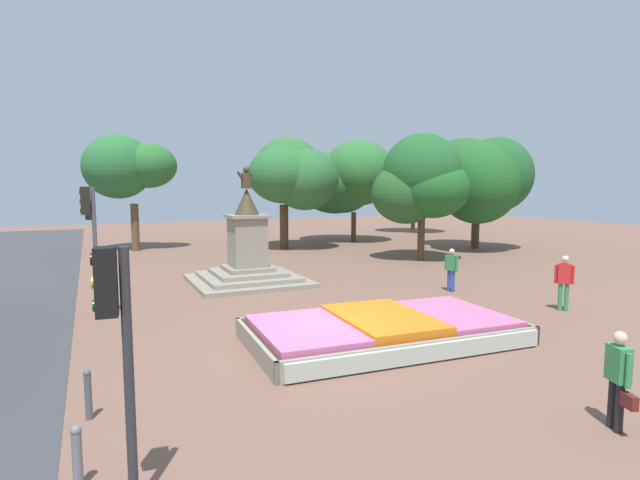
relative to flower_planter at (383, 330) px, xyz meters
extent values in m
plane|color=brown|center=(-1.61, 0.18, -0.29)|extent=(90.29, 90.29, 0.00)
cube|color=#38281C|center=(0.03, 0.06, -0.07)|extent=(6.75, 3.74, 0.43)
cube|color=gray|center=(-0.07, -1.68, -0.05)|extent=(6.77, 0.46, 0.47)
cube|color=gray|center=(0.12, 1.80, -0.05)|extent=(6.77, 0.46, 0.47)
cube|color=gray|center=(-3.31, 0.24, -0.05)|extent=(0.29, 3.59, 0.47)
cube|color=gray|center=(3.36, -0.12, -0.05)|extent=(0.29, 3.59, 0.47)
cube|color=#D86699|center=(-2.10, 0.17, 0.22)|extent=(2.29, 3.30, 0.15)
cube|color=orange|center=(0.03, 0.06, 0.25)|extent=(2.29, 3.30, 0.22)
cube|color=#D86699|center=(2.15, -0.05, 0.21)|extent=(2.29, 3.30, 0.13)
cube|color=#B2BCAD|center=(-0.07, -1.73, -0.05)|extent=(6.44, 0.55, 0.39)
cube|color=gray|center=(-0.89, 8.85, -0.20)|extent=(4.44, 4.44, 0.17)
cube|color=gray|center=(-0.89, 8.85, -0.03)|extent=(3.56, 3.56, 0.17)
cube|color=gray|center=(-0.89, 8.85, 0.14)|extent=(2.69, 2.69, 0.17)
cube|color=gray|center=(-0.89, 8.85, 0.30)|extent=(1.82, 1.82, 0.17)
cube|color=gray|center=(-0.89, 8.85, 1.37)|extent=(1.32, 1.32, 1.97)
cube|color=gray|center=(-0.89, 8.85, 2.42)|extent=(1.56, 1.56, 0.12)
cone|color=#473823|center=(-0.89, 8.85, 3.00)|extent=(0.99, 0.99, 1.05)
cylinder|color=#473823|center=(-0.89, 8.85, 3.83)|extent=(0.42, 0.42, 0.61)
sphere|color=#473823|center=(-0.89, 8.85, 4.27)|extent=(0.27, 0.27, 0.27)
cylinder|color=#473823|center=(-1.13, 8.74, 3.95)|extent=(0.44, 0.29, 0.50)
cylinder|color=#2D2D33|center=(-6.27, -4.38, 1.32)|extent=(0.12, 0.12, 3.22)
cube|color=black|center=(-6.47, -4.36, 2.53)|extent=(0.27, 0.30, 0.80)
cylinder|color=#4B0808|center=(-6.61, -4.35, 2.80)|extent=(0.04, 0.14, 0.14)
cylinder|color=yellow|center=(-6.61, -4.35, 2.53)|extent=(0.04, 0.14, 0.14)
cylinder|color=#0D4211|center=(-6.61, -4.35, 2.26)|extent=(0.04, 0.14, 0.14)
cylinder|color=#4C5156|center=(-6.51, 5.31, 1.66)|extent=(0.12, 0.12, 3.89)
cube|color=black|center=(-6.71, 5.32, 3.21)|extent=(0.26, 0.30, 0.80)
cylinder|color=red|center=(-6.84, 5.33, 3.47)|extent=(0.04, 0.14, 0.14)
cylinder|color=#543E08|center=(-6.84, 5.33, 3.21)|extent=(0.04, 0.14, 0.14)
cylinder|color=#0D4211|center=(-6.84, 5.33, 2.94)|extent=(0.04, 0.14, 0.14)
cylinder|color=#2D2D33|center=(-6.47, 14.01, 1.32)|extent=(0.12, 0.12, 3.21)
cube|color=black|center=(-6.67, 14.01, 2.52)|extent=(0.25, 0.28, 0.80)
cylinder|color=#4B0808|center=(-6.80, 14.00, 2.79)|extent=(0.03, 0.14, 0.14)
cylinder|color=yellow|center=(-6.80, 14.00, 2.52)|extent=(0.03, 0.14, 0.14)
cylinder|color=#0D4211|center=(-6.80, 14.00, 2.25)|extent=(0.03, 0.14, 0.14)
cylinder|color=black|center=(0.95, -5.43, 0.12)|extent=(0.13, 0.13, 0.81)
cylinder|color=black|center=(0.89, -5.60, 0.12)|extent=(0.13, 0.13, 0.81)
cube|color=#338C4C|center=(0.92, -5.51, 0.81)|extent=(0.34, 0.43, 0.58)
cylinder|color=#338C4C|center=(1.01, -5.29, 0.78)|extent=(0.09, 0.09, 0.55)
cylinder|color=#338C4C|center=(0.83, -5.74, 0.78)|extent=(0.09, 0.09, 0.55)
sphere|color=beige|center=(0.92, -5.51, 1.24)|extent=(0.21, 0.21, 0.21)
cube|color=#591E19|center=(0.81, -5.79, 0.32)|extent=(0.21, 0.30, 0.22)
cylinder|color=#264CA5|center=(5.44, 4.11, 0.11)|extent=(0.13, 0.13, 0.80)
cylinder|color=#264CA5|center=(5.48, 3.94, 0.11)|extent=(0.13, 0.13, 0.80)
cube|color=#338C4C|center=(5.46, 4.03, 0.80)|extent=(0.31, 0.42, 0.57)
cylinder|color=#338C4C|center=(5.40, 4.26, 0.77)|extent=(0.09, 0.09, 0.54)
cylinder|color=#338C4C|center=(5.52, 3.80, 0.77)|extent=(0.09, 0.09, 0.54)
sphere|color=beige|center=(5.46, 4.03, 1.22)|extent=(0.21, 0.21, 0.21)
cylinder|color=#338C4C|center=(6.85, 0.20, 0.15)|extent=(0.13, 0.13, 0.88)
cylinder|color=#338C4C|center=(6.73, 0.34, 0.15)|extent=(0.13, 0.13, 0.88)
cube|color=red|center=(6.79, 0.27, 0.90)|extent=(0.42, 0.43, 0.62)
cylinder|color=red|center=(6.95, 0.09, 0.87)|extent=(0.09, 0.09, 0.59)
cylinder|color=red|center=(6.63, 0.45, 0.87)|extent=(0.09, 0.09, 0.59)
sphere|color=beige|center=(6.79, 0.27, 1.35)|extent=(0.23, 0.23, 0.23)
cylinder|color=slate|center=(-6.90, -3.62, 0.08)|extent=(0.13, 0.13, 0.74)
sphere|color=slate|center=(-6.90, -3.62, 0.49)|extent=(0.14, 0.14, 0.14)
cylinder|color=#4C5156|center=(-6.77, -1.56, 0.10)|extent=(0.11, 0.11, 0.77)
sphere|color=#4C5156|center=(-6.77, -1.56, 0.51)|extent=(0.13, 0.13, 0.13)
cylinder|color=#4C3823|center=(4.42, 18.75, 1.09)|extent=(0.54, 0.54, 2.75)
ellipsoid|color=#2C6A32|center=(4.16, 18.19, 4.31)|extent=(4.25, 4.18, 3.49)
ellipsoid|color=#2D6833|center=(5.47, 17.87, 4.02)|extent=(4.15, 4.32, 3.77)
ellipsoid|color=#30682F|center=(4.87, 19.13, 4.98)|extent=(4.01, 4.22, 3.30)
cylinder|color=#4C3823|center=(9.15, 10.94, 0.89)|extent=(0.37, 0.37, 2.36)
ellipsoid|color=#205F26|center=(9.61, 10.65, 3.50)|extent=(3.78, 3.75, 3.09)
ellipsoid|color=#275827|center=(8.61, 11.57, 3.23)|extent=(3.76, 3.42, 3.22)
ellipsoid|color=#235E2A|center=(9.29, 11.16, 4.37)|extent=(4.01, 4.23, 3.96)
cylinder|color=#4C3823|center=(15.31, 13.69, 0.94)|extent=(0.49, 0.49, 2.46)
ellipsoid|color=#265B25|center=(15.04, 14.62, 4.77)|extent=(4.55, 4.56, 3.71)
ellipsoid|color=#215F26|center=(14.46, 12.63, 3.80)|extent=(4.93, 4.67, 4.85)
ellipsoid|color=#215A2B|center=(15.85, 12.66, 4.29)|extent=(4.70, 4.05, 4.52)
cylinder|color=#4C3823|center=(10.23, 20.29, 0.75)|extent=(0.35, 0.35, 2.08)
ellipsoid|color=#2F6E33|center=(10.47, 20.10, 4.52)|extent=(5.01, 5.24, 4.54)
ellipsoid|color=#2A6836|center=(9.27, 21.30, 3.83)|extent=(5.50, 5.47, 4.32)
ellipsoid|color=#306B2F|center=(9.80, 21.24, 3.93)|extent=(4.74, 4.65, 4.46)
cylinder|color=#4C3823|center=(17.91, 24.01, 1.08)|extent=(0.33, 0.33, 2.75)
ellipsoid|color=#215927|center=(18.62, 24.36, 4.88)|extent=(4.50, 3.83, 3.46)
ellipsoid|color=#225F27|center=(18.65, 23.47, 4.62)|extent=(4.39, 4.11, 3.31)
ellipsoid|color=#245A26|center=(17.55, 25.02, 4.60)|extent=(4.67, 4.06, 3.70)
cylinder|color=brown|center=(-4.16, 21.47, 1.14)|extent=(0.46, 0.46, 2.85)
ellipsoid|color=#2C6C2F|center=(-3.27, 21.67, 4.86)|extent=(3.45, 3.09, 2.71)
ellipsoid|color=#2A6C35|center=(-4.94, 22.14, 4.78)|extent=(4.10, 4.05, 3.85)
camera|label=1|loc=(-6.61, -10.47, 3.62)|focal=28.00mm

